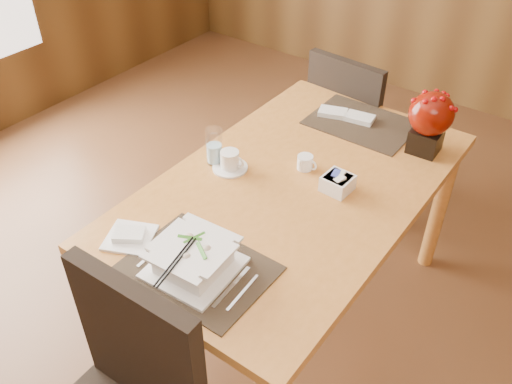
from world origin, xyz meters
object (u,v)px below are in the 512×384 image
Objects in this scene: dining_table at (293,203)px; soup_setting at (193,259)px; sugar_caddy at (338,183)px; berry_decor at (430,119)px; creamer_jug at (305,162)px; coffee_cup at (230,162)px; far_chair at (351,125)px; water_glass at (214,146)px; bread_plate at (130,238)px.

dining_table is 0.58m from soup_setting.
dining_table is 0.21m from sugar_caddy.
berry_decor is (0.16, 0.44, 0.12)m from sugar_caddy.
creamer_jug reaches higher than dining_table.
sugar_caddy is 0.39× the size of berry_decor.
coffee_cup is 0.98m from far_chair.
dining_table is 0.17m from creamer_jug.
berry_decor is (0.64, 0.58, 0.07)m from water_glass.
sugar_caddy is 0.92m from far_chair.
coffee_cup reaches higher than creamer_jug.
berry_decor reaches higher than sugar_caddy.
berry_decor is at bearing 69.94° from soup_setting.
creamer_jug is 0.78× the size of sugar_caddy.
coffee_cup is 0.43m from sugar_caddy.
far_chair is (-0.18, 0.76, -0.26)m from creamer_jug.
creamer_jug is (0.24, 0.18, -0.01)m from coffee_cup.
dining_table is 1.63× the size of far_chair.
water_glass is at bearing -138.09° from berry_decor.
soup_setting is at bearing -83.97° from creamer_jug.
far_chair is at bearing 81.61° from water_glass.
water_glass is 0.36m from creamer_jug.
soup_setting is 2.66× the size of sugar_caddy.
bread_plate is (-0.43, -0.65, -0.03)m from sugar_caddy.
berry_decor is 1.25m from bread_plate.
sugar_caddy is (0.15, 0.06, 0.13)m from dining_table.
sugar_caddy is at bearing 17.89° from coffee_cup.
water_glass is (-0.08, -0.00, 0.04)m from coffee_cup.
bread_plate is at bearing -92.23° from coffee_cup.
water_glass is 0.17× the size of far_chair.
soup_setting is 0.28m from bread_plate.
far_chair is (-0.50, 0.36, -0.38)m from berry_decor.
berry_decor reaches higher than bread_plate.
bread_plate is (-0.59, -1.09, -0.14)m from berry_decor.
coffee_cup is 0.91× the size of bread_plate.
creamer_jug is at bearing 107.18° from far_chair.
soup_setting is 1.48m from far_chair.
creamer_jug is 0.53m from berry_decor.
bread_plate is (0.06, -0.52, -0.07)m from water_glass.
creamer_jug is at bearing -129.49° from berry_decor.
dining_table is at bearing 11.50° from water_glass.
water_glass is (-0.34, -0.07, 0.17)m from dining_table.
soup_setting is 0.68m from creamer_jug.
bread_plate is 0.17× the size of far_chair.
water_glass is 1.50× the size of sugar_caddy.
coffee_cup is at bearing -134.48° from berry_decor.
soup_setting reaches higher than creamer_jug.
far_chair reaches higher than dining_table.
soup_setting is (-0.01, -0.57, 0.15)m from dining_table.
berry_decor is at bearing 58.90° from dining_table.
far_chair is (-0.20, 0.87, -0.14)m from dining_table.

